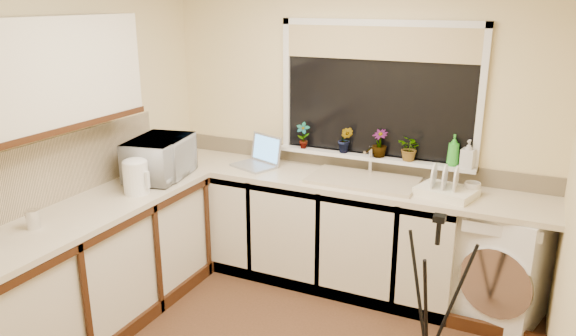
{
  "coord_description": "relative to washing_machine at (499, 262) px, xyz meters",
  "views": [
    {
      "loc": [
        1.38,
        -2.66,
        2.25
      ],
      "look_at": [
        -0.13,
        0.55,
        1.15
      ],
      "focal_mm": 34.2,
      "sensor_mm": 36.0,
      "label": 1
    }
  ],
  "objects": [
    {
      "name": "worktop_left",
      "position": [
        -2.54,
        -1.53,
        0.45
      ],
      "size": [
        0.6,
        2.4,
        0.04
      ],
      "primitive_type": "cube",
      "color": "beige",
      "rests_on": "base_cabinet_left"
    },
    {
      "name": "base_cabinet_back",
      "position": [
        -1.56,
        -0.03,
        0.0
      ],
      "size": [
        2.55,
        0.6,
        0.86
      ],
      "primitive_type": "cube",
      "color": "silver",
      "rests_on": "floor"
    },
    {
      "name": "base_cabinet_left",
      "position": [
        -2.54,
        -1.53,
        0.0
      ],
      "size": [
        0.54,
        2.4,
        0.86
      ],
      "primitive_type": "cube",
      "color": "silver",
      "rests_on": "floor"
    },
    {
      "name": "cup_back",
      "position": [
        -0.24,
        0.02,
        0.52
      ],
      "size": [
        0.14,
        0.14,
        0.1
      ],
      "primitive_type": "imported",
      "rotation": [
        0.0,
        0.0,
        0.21
      ],
      "color": "beige",
      "rests_on": "worktop_back"
    },
    {
      "name": "wall_back",
      "position": [
        -1.24,
        0.27,
        0.8
      ],
      "size": [
        3.2,
        0.0,
        3.2
      ],
      "primitive_type": "plane",
      "rotation": [
        1.57,
        0.0,
        0.0
      ],
      "color": "beige",
      "rests_on": "ground"
    },
    {
      "name": "faucet",
      "position": [
        -1.04,
        0.15,
        0.59
      ],
      "size": [
        0.03,
        0.03,
        0.24
      ],
      "primitive_type": "cylinder",
      "color": "silver",
      "rests_on": "worktop_back"
    },
    {
      "name": "washing_machine",
      "position": [
        0.0,
        0.0,
        0.0
      ],
      "size": [
        0.74,
        0.73,
        0.86
      ],
      "primitive_type": "cube",
      "rotation": [
        0.0,
        0.0,
        -0.28
      ],
      "color": "white",
      "rests_on": "floor"
    },
    {
      "name": "sink",
      "position": [
        -1.04,
        -0.03,
        0.48
      ],
      "size": [
        0.82,
        0.46,
        0.03
      ],
      "primitive_type": "cube",
      "color": "tan",
      "rests_on": "worktop_back"
    },
    {
      "name": "wall_left",
      "position": [
        -2.84,
        -1.23,
        0.8
      ],
      "size": [
        0.0,
        3.0,
        3.0
      ],
      "primitive_type": "plane",
      "rotation": [
        1.57,
        0.0,
        1.57
      ],
      "color": "beige",
      "rests_on": "ground"
    },
    {
      "name": "tripod",
      "position": [
        -0.33,
        -0.77,
        0.08
      ],
      "size": [
        0.65,
        0.65,
        1.02
      ],
      "primitive_type": null,
      "rotation": [
        0.0,
        0.0,
        0.42
      ],
      "color": "black",
      "rests_on": "floor"
    },
    {
      "name": "windowsill",
      "position": [
        -1.04,
        0.2,
        0.61
      ],
      "size": [
        1.6,
        0.14,
        0.03
      ],
      "primitive_type": "cube",
      "color": "white",
      "rests_on": "wall_back"
    },
    {
      "name": "wall_front",
      "position": [
        -1.24,
        -2.73,
        0.8
      ],
      "size": [
        3.2,
        0.0,
        3.2
      ],
      "primitive_type": "plane",
      "rotation": [
        -1.57,
        0.0,
        0.0
      ],
      "color": "beige",
      "rests_on": "ground"
    },
    {
      "name": "kettle",
      "position": [
        -2.44,
        -0.98,
        0.59
      ],
      "size": [
        0.18,
        0.18,
        0.23
      ],
      "primitive_type": "cylinder",
      "color": "white",
      "rests_on": "worktop_left"
    },
    {
      "name": "splashback_left",
      "position": [
        -2.82,
        -1.53,
        0.7
      ],
      "size": [
        0.02,
        2.4,
        0.45
      ],
      "primitive_type": "cube",
      "color": "beige",
      "rests_on": "wall_left"
    },
    {
      "name": "splashback_back",
      "position": [
        -1.24,
        0.26,
        0.54
      ],
      "size": [
        3.2,
        0.02,
        0.14
      ],
      "primitive_type": "cube",
      "color": "beige",
      "rests_on": "wall_back"
    },
    {
      "name": "window_blind",
      "position": [
        -1.04,
        0.23,
        1.5
      ],
      "size": [
        1.5,
        0.02,
        0.25
      ],
      "primitive_type": "cube",
      "color": "tan",
      "rests_on": "wall_back"
    },
    {
      "name": "microwave",
      "position": [
        -2.51,
        -0.6,
        0.63
      ],
      "size": [
        0.49,
        0.63,
        0.31
      ],
      "primitive_type": "imported",
      "rotation": [
        0.0,
        0.0,
        1.77
      ],
      "color": "white",
      "rests_on": "worktop_left"
    },
    {
      "name": "soap_bottle_clear",
      "position": [
        -0.31,
        0.19,
        0.73
      ],
      "size": [
        0.11,
        0.11,
        0.21
      ],
      "primitive_type": "imported",
      "rotation": [
        0.0,
        0.0,
        -0.15
      ],
      "color": "#999999",
      "rests_on": "windowsill"
    },
    {
      "name": "window_glass",
      "position": [
        -1.04,
        0.25,
        1.12
      ],
      "size": [
        1.5,
        0.02,
        1.0
      ],
      "primitive_type": "cube",
      "color": "black",
      "rests_on": "wall_back"
    },
    {
      "name": "laptop",
      "position": [
        -1.96,
        0.01,
        0.54
      ],
      "size": [
        0.42,
        0.39,
        0.25
      ],
      "rotation": [
        0.0,
        0.0,
        -0.36
      ],
      "color": "#9E9FA6",
      "rests_on": "worktop_back"
    },
    {
      "name": "upper_cabinet",
      "position": [
        -2.68,
        -1.68,
        1.37
      ],
      "size": [
        0.28,
        1.9,
        0.7
      ],
      "primitive_type": "cube",
      "color": "silver",
      "rests_on": "wall_left"
    },
    {
      "name": "plant_b",
      "position": [
        -1.27,
        0.19,
        0.73
      ],
      "size": [
        0.13,
        0.1,
        0.22
      ],
      "primitive_type": "imported",
      "rotation": [
        0.0,
        0.0,
        0.08
      ],
      "color": "#999999",
      "rests_on": "windowsill"
    },
    {
      "name": "plant_c",
      "position": [
        -0.98,
        0.19,
        0.73
      ],
      "size": [
        0.14,
        0.14,
        0.22
      ],
      "primitive_type": "imported",
      "rotation": [
        0.0,
        0.0,
        -0.2
      ],
      "color": "#999999",
      "rests_on": "windowsill"
    },
    {
      "name": "steel_jar",
      "position": [
        -2.6,
        -1.74,
        0.53
      ],
      "size": [
        0.09,
        0.09,
        0.12
      ],
      "primitive_type": "cylinder",
      "color": "silver",
      "rests_on": "worktop_left"
    },
    {
      "name": "plant_a",
      "position": [
        -1.63,
        0.17,
        0.73
      ],
      "size": [
        0.13,
        0.1,
        0.22
      ],
      "primitive_type": "imported",
      "rotation": [
        0.0,
        0.0,
        0.19
      ],
      "color": "#999999",
      "rests_on": "windowsill"
    },
    {
      "name": "worktop_back",
      "position": [
        -1.24,
        -0.03,
        0.45
      ],
      "size": [
        3.2,
        0.6,
        0.04
      ],
      "primitive_type": "cube",
      "color": "beige",
      "rests_on": "base_cabinet_back"
    },
    {
      "name": "plant_d",
      "position": [
        -0.74,
        0.18,
        0.72
      ],
      "size": [
        0.23,
        0.22,
        0.2
      ],
      "primitive_type": "imported",
      "rotation": [
        0.0,
        0.0,
        -0.43
      ],
      "color": "#999999",
      "rests_on": "windowsill"
    },
    {
      "name": "dish_rack",
      "position": [
        -0.4,
        -0.08,
        0.5
      ],
      "size": [
        0.45,
        0.38,
        0.06
      ],
      "primitive_type": "cube",
      "rotation": [
        0.0,
        0.0,
        -0.27
      ],
      "color": "white",
      "rests_on": "worktop_back"
    },
    {
      "name": "soap_bottle_green",
      "position": [
        -0.42,
        0.2,
        0.74
      ],
      "size": [
        0.1,
        0.1,
        0.24
      ],
      "primitive_type": "imported",
      "rotation": [
        0.0,
        0.0,
        0.16
      ],
      "color": "green",
      "rests_on": "windowsill"
    }
  ]
}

